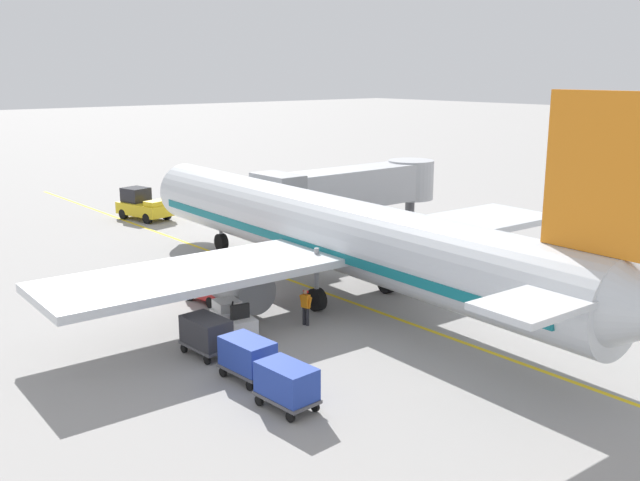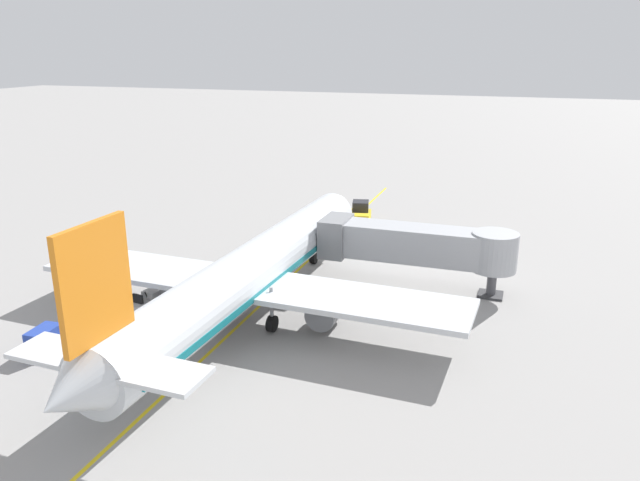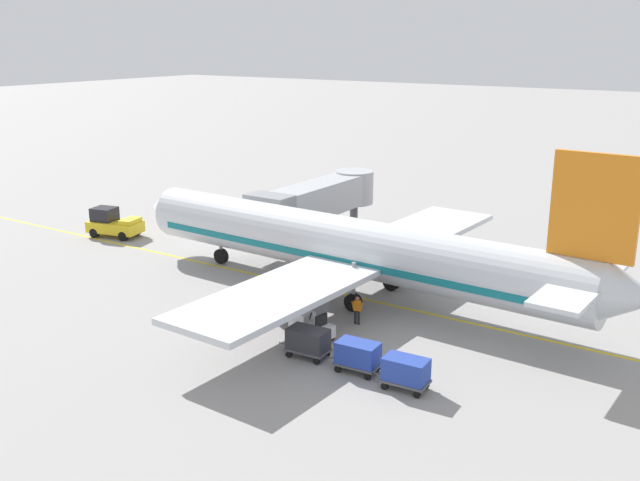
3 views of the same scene
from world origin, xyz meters
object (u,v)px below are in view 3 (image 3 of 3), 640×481
at_px(parked_airliner, 351,248).
at_px(jet_bridge, 317,199).
at_px(baggage_tug_lead, 261,301).
at_px(baggage_tug_trailing, 311,327).
at_px(baggage_cart_front, 308,340).
at_px(ground_crew_wing_walker, 357,309).
at_px(baggage_cart_second_in_train, 358,354).
at_px(pushback_tractor, 113,224).
at_px(baggage_cart_third_in_train, 406,371).

height_order(parked_airliner, jet_bridge, parked_airliner).
height_order(jet_bridge, baggage_tug_lead, jet_bridge).
bearing_deg(baggage_tug_trailing, jet_bridge, 32.74).
xyz_separation_m(baggage_tug_lead, baggage_cart_front, (-3.65, -6.01, 0.24)).
bearing_deg(ground_crew_wing_walker, baggage_cart_second_in_train, -148.99).
distance_m(baggage_cart_second_in_train, ground_crew_wing_walker, 6.22).
bearing_deg(baggage_cart_front, baggage_tug_trailing, 30.78).
height_order(pushback_tractor, baggage_tug_trailing, pushback_tractor).
distance_m(baggage_tug_lead, baggage_cart_second_in_train, 9.78).
relative_size(baggage_cart_front, baggage_cart_third_in_train, 1.00).
distance_m(baggage_cart_front, baggage_cart_second_in_train, 3.04).
bearing_deg(pushback_tractor, parked_airliner, -92.79).
xyz_separation_m(parked_airliner, baggage_cart_front, (-9.35, -3.07, -2.24)).
relative_size(pushback_tractor, baggage_tug_lead, 1.83).
xyz_separation_m(jet_bridge, baggage_tug_lead, (-15.26, -6.05, -2.74)).
height_order(pushback_tractor, baggage_cart_second_in_train, pushback_tractor).
xyz_separation_m(baggage_tug_trailing, baggage_cart_third_in_train, (-2.43, -7.11, 0.24)).
height_order(pushback_tractor, baggage_cart_third_in_train, pushback_tractor).
distance_m(pushback_tractor, baggage_tug_trailing, 27.14).
height_order(baggage_tug_lead, baggage_tug_trailing, same).
bearing_deg(baggage_tug_trailing, ground_crew_wing_walker, -18.44).
relative_size(parked_airliner, baggage_cart_second_in_train, 12.70).
relative_size(baggage_tug_lead, baggage_cart_third_in_train, 0.89).
relative_size(baggage_tug_lead, baggage_cart_second_in_train, 0.89).
relative_size(baggage_tug_lead, baggage_cart_front, 0.89).
bearing_deg(ground_crew_wing_walker, parked_airliner, 35.65).
relative_size(pushback_tractor, baggage_tug_trailing, 1.80).
distance_m(baggage_tug_lead, baggage_cart_third_in_train, 12.55).
relative_size(jet_bridge, ground_crew_wing_walker, 8.78).
xyz_separation_m(jet_bridge, baggage_cart_third_in_train, (-19.27, -17.93, -2.51)).
bearing_deg(parked_airliner, jet_bridge, 43.23).
height_order(jet_bridge, baggage_cart_second_in_train, jet_bridge).
distance_m(pushback_tractor, baggage_cart_front, 28.99).
distance_m(jet_bridge, baggage_tug_lead, 16.64).
relative_size(parked_airliner, baggage_tug_lead, 14.26).
height_order(jet_bridge, pushback_tractor, jet_bridge).
relative_size(baggage_tug_lead, ground_crew_wing_walker, 1.55).
bearing_deg(pushback_tractor, baggage_tug_lead, -108.10).
bearing_deg(parked_airliner, baggage_tug_lead, 152.75).
xyz_separation_m(jet_bridge, pushback_tractor, (-8.39, 14.96, -2.36)).
bearing_deg(pushback_tractor, jet_bridge, -60.72).
distance_m(baggage_tug_lead, ground_crew_wing_walker, 6.08).
distance_m(baggage_cart_front, baggage_cart_third_in_train, 5.89).
bearing_deg(parked_airliner, baggage_cart_third_in_train, -137.34).
height_order(parked_airliner, baggage_cart_second_in_train, parked_airliner).
xyz_separation_m(jet_bridge, baggage_cart_second_in_train, (-18.95, -15.10, -2.51)).
xyz_separation_m(baggage_tug_trailing, baggage_cart_front, (-2.07, -1.23, 0.24)).
bearing_deg(ground_crew_wing_walker, baggage_tug_trailing, 161.56).
bearing_deg(baggage_tug_lead, baggage_tug_trailing, -108.30).
distance_m(baggage_tug_trailing, ground_crew_wing_walker, 3.40).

